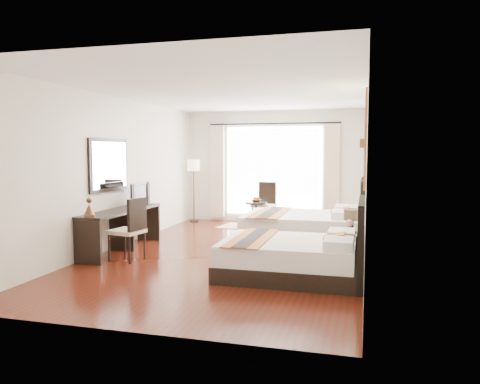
% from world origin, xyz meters
% --- Properties ---
extents(floor, '(4.50, 7.50, 0.01)m').
position_xyz_m(floor, '(0.00, 0.00, -0.01)').
color(floor, '#3E1B0B').
rests_on(floor, ground).
extents(ceiling, '(4.50, 7.50, 0.02)m').
position_xyz_m(ceiling, '(0.00, 0.00, 2.79)').
color(ceiling, white).
rests_on(ceiling, wall_headboard).
extents(wall_headboard, '(0.01, 7.50, 2.80)m').
position_xyz_m(wall_headboard, '(2.25, 0.00, 1.40)').
color(wall_headboard, silver).
rests_on(wall_headboard, floor).
extents(wall_desk, '(0.01, 7.50, 2.80)m').
position_xyz_m(wall_desk, '(-2.25, 0.00, 1.40)').
color(wall_desk, silver).
rests_on(wall_desk, floor).
extents(wall_window, '(4.50, 0.01, 2.80)m').
position_xyz_m(wall_window, '(0.00, 3.75, 1.40)').
color(wall_window, silver).
rests_on(wall_window, floor).
extents(wall_entry, '(4.50, 0.01, 2.80)m').
position_xyz_m(wall_entry, '(0.00, -3.75, 1.40)').
color(wall_entry, silver).
rests_on(wall_entry, floor).
extents(window_glass, '(2.40, 0.02, 2.20)m').
position_xyz_m(window_glass, '(0.00, 3.73, 1.30)').
color(window_glass, white).
rests_on(window_glass, wall_window).
extents(sheer_curtain, '(2.30, 0.02, 2.10)m').
position_xyz_m(sheer_curtain, '(0.00, 3.67, 1.30)').
color(sheer_curtain, white).
rests_on(sheer_curtain, wall_window).
extents(drape_left, '(0.35, 0.14, 2.35)m').
position_xyz_m(drape_left, '(-1.45, 3.63, 1.28)').
color(drape_left, '#C3B197').
rests_on(drape_left, floor).
extents(drape_right, '(0.35, 0.14, 2.35)m').
position_xyz_m(drape_right, '(1.45, 3.63, 1.28)').
color(drape_right, '#C3B197').
rests_on(drape_right, floor).
extents(art_panel_near, '(0.03, 0.50, 1.35)m').
position_xyz_m(art_panel_near, '(2.23, -1.23, 1.95)').
color(art_panel_near, maroon).
rests_on(art_panel_near, wall_headboard).
extents(art_panel_far, '(0.03, 0.50, 1.35)m').
position_xyz_m(art_panel_far, '(2.23, 1.13, 1.95)').
color(art_panel_far, maroon).
rests_on(art_panel_far, wall_headboard).
extents(wall_sconce, '(0.10, 0.14, 0.14)m').
position_xyz_m(wall_sconce, '(2.19, -0.20, 1.92)').
color(wall_sconce, '#4E2E1C').
rests_on(wall_sconce, wall_headboard).
extents(mirror_frame, '(0.04, 1.25, 0.95)m').
position_xyz_m(mirror_frame, '(-2.22, -0.34, 1.55)').
color(mirror_frame, black).
rests_on(mirror_frame, wall_desk).
extents(mirror_glass, '(0.01, 1.12, 0.82)m').
position_xyz_m(mirror_glass, '(-2.19, -0.34, 1.55)').
color(mirror_glass, white).
rests_on(mirror_glass, mirror_frame).
extents(bed_near, '(2.01, 1.57, 1.13)m').
position_xyz_m(bed_near, '(1.30, -1.23, 0.29)').
color(bed_near, black).
rests_on(bed_near, floor).
extents(bed_far, '(2.27, 1.77, 1.28)m').
position_xyz_m(bed_far, '(1.17, 1.13, 0.33)').
color(bed_far, black).
rests_on(bed_far, floor).
extents(nightstand, '(0.40, 0.49, 0.47)m').
position_xyz_m(nightstand, '(1.99, -0.20, 0.24)').
color(nightstand, black).
rests_on(nightstand, floor).
extents(table_lamp, '(0.23, 0.23, 0.36)m').
position_xyz_m(table_lamp, '(2.02, -0.15, 0.75)').
color(table_lamp, black).
rests_on(table_lamp, nightstand).
extents(vase, '(0.18, 0.18, 0.14)m').
position_xyz_m(vase, '(2.01, -0.38, 0.57)').
color(vase, black).
rests_on(vase, nightstand).
extents(console_desk, '(0.50, 2.20, 0.76)m').
position_xyz_m(console_desk, '(-1.99, -0.34, 0.38)').
color(console_desk, black).
rests_on(console_desk, floor).
extents(television, '(0.13, 0.78, 0.44)m').
position_xyz_m(television, '(-1.97, 0.21, 0.98)').
color(television, black).
rests_on(television, console_desk).
extents(bronze_figurine, '(0.21, 0.21, 0.27)m').
position_xyz_m(bronze_figurine, '(-1.99, -1.34, 0.89)').
color(bronze_figurine, '#4E2E1C').
rests_on(bronze_figurine, console_desk).
extents(desk_chair, '(0.55, 0.55, 1.04)m').
position_xyz_m(desk_chair, '(-1.52, -0.97, 0.32)').
color(desk_chair, beige).
rests_on(desk_chair, floor).
extents(floor_lamp, '(0.32, 0.32, 1.58)m').
position_xyz_m(floor_lamp, '(-2.00, 3.36, 1.34)').
color(floor_lamp, black).
rests_on(floor_lamp, floor).
extents(side_table, '(0.52, 0.52, 0.61)m').
position_xyz_m(side_table, '(-0.23, 2.81, 0.30)').
color(side_table, black).
rests_on(side_table, floor).
extents(fruit_bowl, '(0.25, 0.25, 0.06)m').
position_xyz_m(fruit_bowl, '(-0.24, 2.83, 0.63)').
color(fruit_bowl, '#48311A').
rests_on(fruit_bowl, side_table).
extents(window_chair, '(0.58, 0.58, 1.05)m').
position_xyz_m(window_chair, '(-0.12, 3.17, 0.32)').
color(window_chair, beige).
rests_on(window_chair, floor).
extents(jute_rug, '(1.43, 1.09, 0.01)m').
position_xyz_m(jute_rug, '(-0.44, 2.82, 0.01)').
color(jute_rug, tan).
rests_on(jute_rug, floor).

